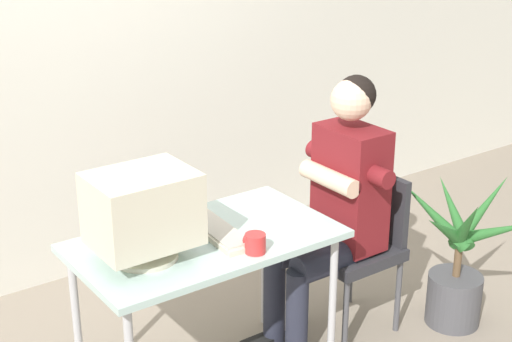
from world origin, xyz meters
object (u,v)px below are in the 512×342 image
keyboard (217,231)px  office_chair (359,240)px  desk (206,251)px  potted_plant (458,265)px  desk_mug (255,243)px  crt_monitor (144,210)px  person_seated (335,203)px

keyboard → office_chair: bearing=-1.4°
desk → keyboard: bearing=1.8°
desk → keyboard: 0.10m
potted_plant → desk_mug: size_ratio=8.32×
crt_monitor → desk_mug: (0.40, -0.22, -0.17)m
potted_plant → keyboard: bearing=165.8°
crt_monitor → office_chair: 1.30m
desk → keyboard: keyboard is taller
office_chair → person_seated: person_seated is taller
desk → crt_monitor: bearing=-175.9°
keyboard → desk_mug: size_ratio=4.68×
person_seated → keyboard: bearing=178.2°
desk → person_seated: person_seated is taller
keyboard → person_seated: bearing=-1.8°
crt_monitor → keyboard: size_ratio=0.91×
keyboard → person_seated: (0.67, -0.02, -0.03)m
office_chair → person_seated: 0.30m
keyboard → person_seated: size_ratio=0.34×
office_chair → crt_monitor: bearing=-179.9°
crt_monitor → keyboard: bearing=3.7°
keyboard → desk_mug: 0.25m
desk → potted_plant: bearing=-13.5°
desk → desk_mug: bearing=-68.8°
office_chair → person_seated: bearing=180.0°
desk → keyboard: size_ratio=2.47×
person_seated → potted_plant: bearing=-26.7°
desk → office_chair: (0.91, -0.02, -0.20)m
desk → office_chair: office_chair is taller
keyboard → potted_plant: (1.27, -0.32, -0.42)m
crt_monitor → person_seated: bearing=0.1°
crt_monitor → office_chair: crt_monitor is taller
person_seated → desk: bearing=178.5°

